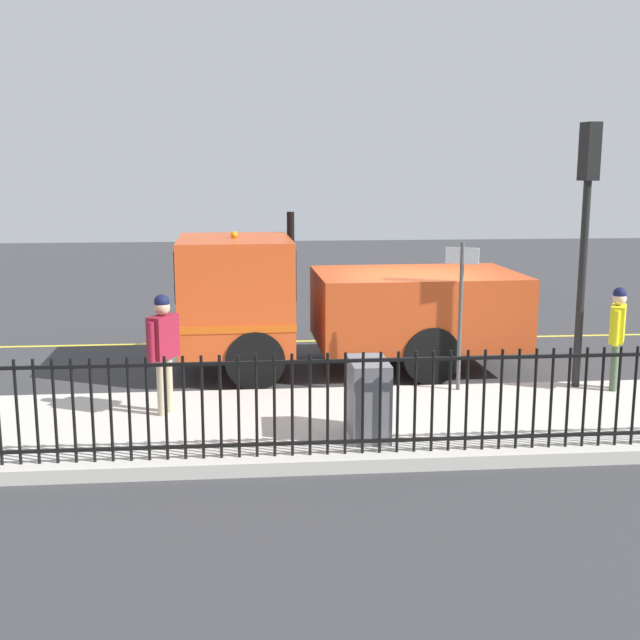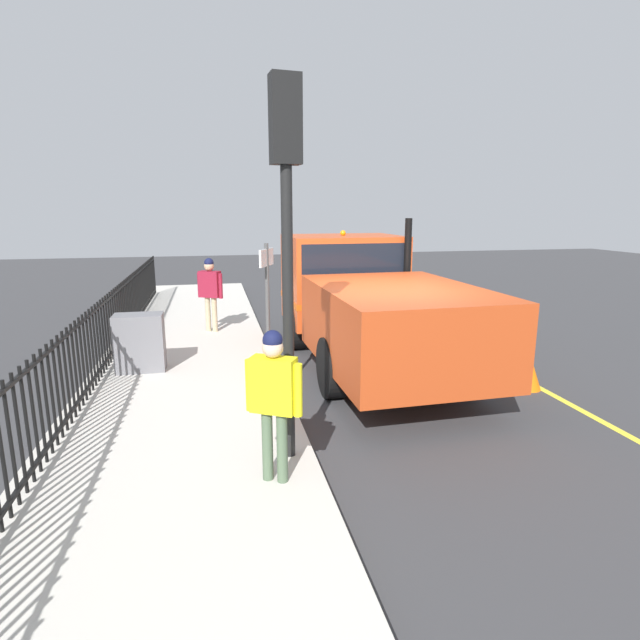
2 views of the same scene
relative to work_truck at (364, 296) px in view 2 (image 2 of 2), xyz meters
name	(u,v)px [view 2 (image 2 of 2)]	position (x,y,z in m)	size (l,w,h in m)	color
ground_plane	(378,391)	(0.23, 1.66, -1.28)	(51.37, 51.37, 0.00)	#38383A
sidewalk_slab	(182,401)	(3.34, 1.66, -1.20)	(3.17, 23.35, 0.17)	beige
lane_marking	(524,379)	(-2.43, 1.66, -1.28)	(0.12, 21.02, 0.01)	yellow
work_truck	(364,296)	(0.00, 0.00, 0.00)	(2.55, 6.12, 2.73)	#D84C1E
worker_standing	(210,287)	(2.87, -2.40, -0.09)	(0.55, 0.42, 1.67)	maroon
pedestrian_distant	(274,391)	(2.26, 4.34, -0.14)	(0.54, 0.39, 1.59)	yellow
iron_fence	(81,361)	(4.68, 1.66, -0.49)	(0.04, 19.89, 1.24)	black
traffic_light_near	(286,197)	(2.03, 3.84, 1.74)	(0.32, 0.24, 4.02)	black
utility_cabinet	(140,343)	(4.07, 0.26, -0.62)	(0.81, 0.47, 0.99)	slate
traffic_cone	(529,371)	(-2.21, 2.09, -0.99)	(0.42, 0.42, 0.59)	orange
street_sign	(267,303)	(2.05, 1.96, 0.30)	(0.25, 0.46, 2.27)	#4C4C4C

